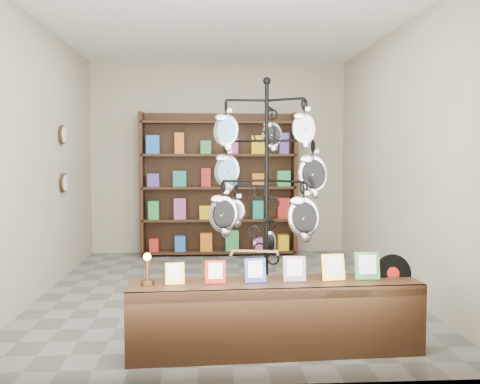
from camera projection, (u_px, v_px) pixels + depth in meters
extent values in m
plane|color=slate|center=(223.00, 291.00, 6.07)|extent=(5.00, 5.00, 0.00)
plane|color=#AFA28D|center=(219.00, 158.00, 8.46)|extent=(4.00, 0.00, 4.00)
plane|color=#AFA28D|center=(234.00, 162.00, 3.48)|extent=(4.00, 0.00, 4.00)
plane|color=#AFA28D|center=(41.00, 159.00, 5.85)|extent=(0.00, 5.00, 5.00)
plane|color=#AFA28D|center=(398.00, 159.00, 6.09)|extent=(0.00, 5.00, 5.00)
plane|color=white|center=(223.00, 23.00, 5.87)|extent=(5.00, 5.00, 0.00)
cylinder|color=black|center=(266.00, 318.00, 5.03)|extent=(0.57, 0.57, 0.03)
cylinder|color=black|center=(266.00, 203.00, 4.96)|extent=(0.05, 0.05, 2.20)
sphere|color=black|center=(267.00, 81.00, 4.88)|extent=(0.07, 0.07, 0.07)
ellipsoid|color=silver|center=(270.00, 243.00, 5.21)|extent=(0.12, 0.07, 0.23)
cube|color=#AE7D48|center=(254.00, 251.00, 4.70)|extent=(0.42, 0.09, 0.04)
cube|color=black|center=(275.00, 317.00, 4.19)|extent=(2.30, 0.58, 0.56)
cube|color=gold|center=(175.00, 274.00, 4.08)|extent=(0.15, 0.06, 0.17)
cube|color=red|center=(215.00, 272.00, 4.11)|extent=(0.16, 0.06, 0.18)
cube|color=#263FA5|center=(255.00, 270.00, 4.15)|extent=(0.17, 0.06, 0.19)
cube|color=#E54C33|center=(294.00, 269.00, 4.18)|extent=(0.18, 0.07, 0.20)
cube|color=gold|center=(333.00, 267.00, 4.22)|extent=(0.19, 0.07, 0.21)
cube|color=#337233|center=(367.00, 266.00, 4.25)|extent=(0.20, 0.07, 0.22)
cylinder|color=black|center=(393.00, 273.00, 4.33)|extent=(0.31, 0.09, 0.30)
cylinder|color=red|center=(393.00, 273.00, 4.33)|extent=(0.10, 0.03, 0.10)
cylinder|color=#492F15|center=(148.00, 282.00, 4.06)|extent=(0.10, 0.10, 0.04)
cylinder|color=#492F15|center=(147.00, 270.00, 4.05)|extent=(0.02, 0.02, 0.14)
sphere|color=#FFBF59|center=(147.00, 257.00, 4.05)|extent=(0.06, 0.06, 0.06)
cube|color=black|center=(219.00, 184.00, 8.43)|extent=(2.40, 0.04, 2.20)
cube|color=black|center=(142.00, 184.00, 8.20)|extent=(0.06, 0.36, 2.20)
cube|color=black|center=(294.00, 184.00, 8.34)|extent=(0.06, 0.36, 2.20)
cube|color=black|center=(219.00, 251.00, 8.34)|extent=(2.36, 0.36, 0.04)
cube|color=black|center=(219.00, 219.00, 8.31)|extent=(2.36, 0.36, 0.03)
cube|color=black|center=(219.00, 187.00, 8.27)|extent=(2.36, 0.36, 0.04)
cube|color=black|center=(219.00, 155.00, 8.24)|extent=(2.36, 0.36, 0.04)
cube|color=black|center=(219.00, 122.00, 8.20)|extent=(2.36, 0.36, 0.04)
cylinder|color=black|center=(63.00, 135.00, 6.63)|extent=(0.03, 0.24, 0.24)
cylinder|color=black|center=(64.00, 183.00, 6.67)|extent=(0.03, 0.24, 0.24)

